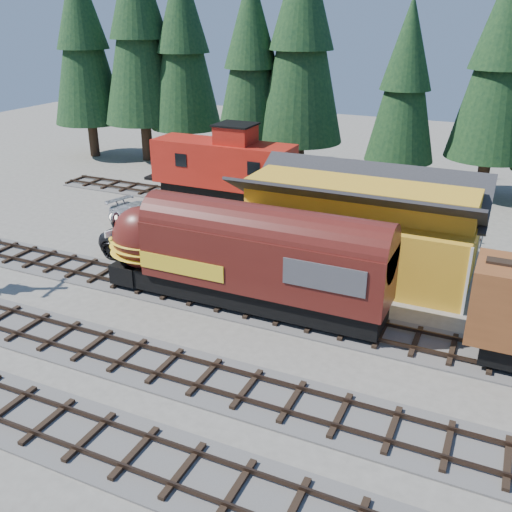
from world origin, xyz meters
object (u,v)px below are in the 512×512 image
at_px(locomotive, 234,260).
at_px(pickup_truck_b, 147,219).
at_px(depot, 358,218).
at_px(caboose, 224,167).
at_px(pickup_truck_a, 160,243).

xyz_separation_m(locomotive, pickup_truck_b, (-9.55, 6.49, -1.45)).
xyz_separation_m(depot, caboose, (-11.99, 7.50, -0.28)).
xyz_separation_m(pickup_truck_a, pickup_truck_b, (-3.24, 3.37, -0.10)).
bearing_deg(pickup_truck_a, caboose, 13.81).
xyz_separation_m(caboose, pickup_truck_a, (1.57, -10.88, -1.71)).
bearing_deg(depot, pickup_truck_b, -179.95).
relative_size(depot, caboose, 1.23).
distance_m(depot, locomotive, 7.72).
relative_size(caboose, pickup_truck_a, 1.50).
distance_m(locomotive, caboose, 16.07).
bearing_deg(pickup_truck_b, pickup_truck_a, -119.63).
xyz_separation_m(locomotive, caboose, (-7.88, 14.00, 0.36)).
bearing_deg(locomotive, caboose, 119.37).
relative_size(depot, pickup_truck_b, 2.15).
height_order(depot, caboose, caboose).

